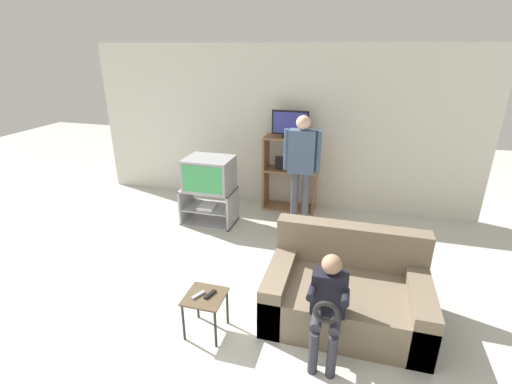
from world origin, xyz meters
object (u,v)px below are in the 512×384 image
snack_table (205,302)px  person_seated_child (328,301)px  remote_control_white (198,295)px  person_standing_adult (302,161)px  media_shelf (290,173)px  couch (346,292)px  tv_stand (209,206)px  remote_control_black (210,294)px  television_flat (290,125)px  television_main (209,174)px

snack_table → person_seated_child: 1.14m
remote_control_white → person_standing_adult: (0.53, 2.52, 0.59)m
media_shelf → couch: size_ratio=0.79×
media_shelf → snack_table: size_ratio=2.95×
tv_stand → remote_control_black: 2.40m
tv_stand → couch: bearing=-37.4°
media_shelf → television_flat: 0.79m
remote_control_white → couch: couch is taller
snack_table → person_standing_adult: bearing=79.3°
tv_stand → person_standing_adult: person_standing_adult is taller
television_main → snack_table: 2.44m
snack_table → remote_control_white: bearing=-160.8°
tv_stand → television_flat: size_ratio=1.39×
media_shelf → remote_control_black: 3.06m
tv_stand → remote_control_white: bearing=-69.9°
media_shelf → couch: bearing=-67.1°
television_flat → person_standing_adult: size_ratio=0.34×
television_flat → person_seated_child: 3.28m
tv_stand → television_flat: (1.07, 0.82, 1.15)m
television_flat → person_standing_adult: 0.73m
couch → person_seated_child: size_ratio=1.59×
remote_control_black → couch: couch is taller
tv_stand → remote_control_white: size_ratio=5.52×
person_standing_adult → person_seated_child: person_standing_adult is taller
snack_table → person_seated_child: person_seated_child is taller
couch → media_shelf: bearing=112.9°
television_main → snack_table: bearing=-69.0°
media_shelf → television_main: bearing=-142.2°
remote_control_black → person_standing_adult: size_ratio=0.09×
television_main → remote_control_black: (0.90, -2.22, -0.36)m
television_flat → remote_control_white: television_flat is taller
tv_stand → remote_control_white: tv_stand is taller
person_seated_child → television_main: bearing=131.6°
tv_stand → remote_control_black: (0.93, -2.21, 0.15)m
snack_table → remote_control_black: remote_control_black is taller
television_main → person_seated_child: 2.98m
remote_control_white → couch: size_ratio=0.09×
remote_control_black → person_standing_adult: (0.42, 2.48, 0.59)m
television_main → person_standing_adult: bearing=11.2°
tv_stand → couch: 2.69m
television_main → media_shelf: size_ratio=0.56×
television_flat → remote_control_black: television_flat is taller
couch → remote_control_white: bearing=-155.1°
remote_control_black → remote_control_white: same height
television_main → couch: size_ratio=0.45×
media_shelf → television_flat: television_flat is taller
remote_control_white → couch: (1.31, 0.61, -0.15)m
television_main → person_standing_adult: size_ratio=0.41×
remote_control_black → remote_control_white: 0.11m
person_standing_adult → couch: bearing=-67.7°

